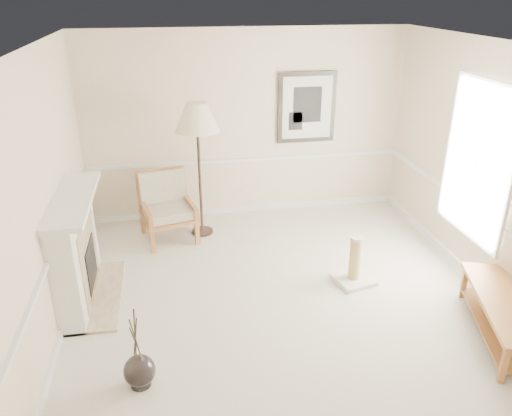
{
  "coord_description": "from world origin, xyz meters",
  "views": [
    {
      "loc": [
        -1.19,
        -4.74,
        3.43
      ],
      "look_at": [
        -0.22,
        0.7,
        0.97
      ],
      "focal_mm": 35.0,
      "sensor_mm": 36.0,
      "label": 1
    }
  ],
  "objects": [
    {
      "name": "bench",
      "position": [
        2.11,
        -0.93,
        0.3
      ],
      "size": [
        0.9,
        1.62,
        0.44
      ],
      "rotation": [
        0.0,
        0.0,
        -0.29
      ],
      "color": "olive",
      "rests_on": "ground"
    },
    {
      "name": "fireplace",
      "position": [
        -2.34,
        0.6,
        0.64
      ],
      "size": [
        0.64,
        1.64,
        1.31
      ],
      "color": "white",
      "rests_on": "ground"
    },
    {
      "name": "floor_vase",
      "position": [
        -1.62,
        -1.0,
        0.16
      ],
      "size": [
        0.3,
        0.3,
        0.87
      ],
      "rotation": [
        0.0,
        0.0,
        0.09
      ],
      "color": "black",
      "rests_on": "ground"
    },
    {
      "name": "scratching_post",
      "position": [
        0.98,
        0.36,
        0.2
      ],
      "size": [
        0.54,
        0.54,
        0.64
      ],
      "rotation": [
        0.0,
        0.0,
        0.25
      ],
      "color": "white",
      "rests_on": "ground"
    },
    {
      "name": "ground",
      "position": [
        0.0,
        0.0,
        0.0
      ],
      "size": [
        5.5,
        5.5,
        0.0
      ],
      "primitive_type": "plane",
      "color": "silver",
      "rests_on": "ground"
    },
    {
      "name": "floor_lamp",
      "position": [
        -0.8,
        2.08,
        1.72
      ],
      "size": [
        0.77,
        0.77,
        1.98
      ],
      "rotation": [
        0.0,
        0.0,
        -0.29
      ],
      "color": "black",
      "rests_on": "ground"
    },
    {
      "name": "room",
      "position": [
        0.14,
        0.08,
        1.87
      ],
      "size": [
        5.04,
        5.54,
        2.92
      ],
      "color": "beige",
      "rests_on": "ground"
    },
    {
      "name": "armchair",
      "position": [
        -1.31,
        2.07,
        0.53
      ],
      "size": [
        0.89,
        0.93,
        0.98
      ],
      "rotation": [
        0.0,
        0.0,
        0.22
      ],
      "color": "olive",
      "rests_on": "ground"
    }
  ]
}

